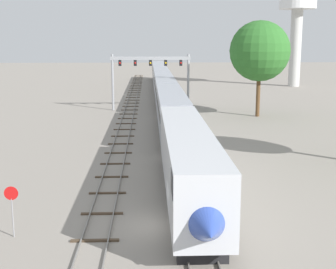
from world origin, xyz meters
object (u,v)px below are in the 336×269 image
(signal_gantry, at_px, (150,69))
(trackside_tree_left, at_px, (260,51))
(stop_sign, at_px, (12,204))
(passenger_train, at_px, (164,90))
(water_tower, at_px, (298,5))

(signal_gantry, height_order, trackside_tree_left, trackside_tree_left)
(signal_gantry, xyz_separation_m, stop_sign, (-7.75, -47.49, -4.33))
(passenger_train, xyz_separation_m, stop_sign, (-10.00, -52.06, -0.74))
(stop_sign, height_order, trackside_tree_left, trackside_tree_left)
(stop_sign, distance_m, trackside_tree_left, 47.14)
(passenger_train, distance_m, water_tower, 47.23)
(passenger_train, distance_m, trackside_tree_left, 18.28)
(stop_sign, xyz_separation_m, trackside_tree_left, (22.74, 40.66, 7.19))
(passenger_train, bearing_deg, stop_sign, -100.87)
(trackside_tree_left, bearing_deg, signal_gantry, 155.49)
(signal_gantry, relative_size, stop_sign, 4.20)
(water_tower, bearing_deg, trackside_tree_left, -112.97)
(stop_sign, bearing_deg, water_tower, 63.92)
(passenger_train, height_order, stop_sign, passenger_train)
(passenger_train, bearing_deg, water_tower, 45.73)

